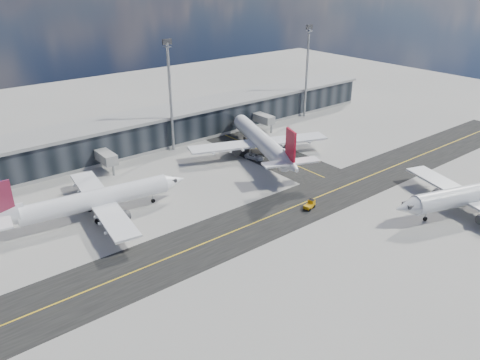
{
  "coord_description": "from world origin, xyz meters",
  "views": [
    {
      "loc": [
        -59.55,
        -55.69,
        44.99
      ],
      "look_at": [
        -5.15,
        12.74,
        5.0
      ],
      "focal_mm": 35.0,
      "sensor_mm": 36.0,
      "label": 1
    }
  ],
  "objects_px": {
    "airliner_af": "(93,200)",
    "service_van": "(254,157)",
    "airliner_near": "(478,193)",
    "baggage_tug": "(310,204)",
    "airliner_redtail": "(262,141)"
  },
  "relations": [
    {
      "from": "airliner_near",
      "to": "airliner_af",
      "type": "bearing_deg",
      "value": 71.48
    },
    {
      "from": "airliner_near",
      "to": "baggage_tug",
      "type": "relative_size",
      "value": 12.7
    },
    {
      "from": "baggage_tug",
      "to": "airliner_af",
      "type": "bearing_deg",
      "value": -137.81
    },
    {
      "from": "airliner_near",
      "to": "baggage_tug",
      "type": "xyz_separation_m",
      "value": [
        -25.4,
        21.35,
        -2.97
      ]
    },
    {
      "from": "airliner_af",
      "to": "airliner_redtail",
      "type": "distance_m",
      "value": 46.74
    },
    {
      "from": "airliner_af",
      "to": "service_van",
      "type": "bearing_deg",
      "value": 102.33
    },
    {
      "from": "airliner_af",
      "to": "service_van",
      "type": "relative_size",
      "value": 7.46
    },
    {
      "from": "airliner_af",
      "to": "airliner_redtail",
      "type": "relative_size",
      "value": 0.91
    },
    {
      "from": "airliner_redtail",
      "to": "baggage_tug",
      "type": "height_order",
      "value": "airliner_redtail"
    },
    {
      "from": "baggage_tug",
      "to": "airliner_redtail",
      "type": "bearing_deg",
      "value": 144.42
    },
    {
      "from": "airliner_redtail",
      "to": "airliner_near",
      "type": "bearing_deg",
      "value": -53.06
    },
    {
      "from": "airliner_af",
      "to": "airliner_redtail",
      "type": "bearing_deg",
      "value": 102.21
    },
    {
      "from": "baggage_tug",
      "to": "airliner_near",
      "type": "bearing_deg",
      "value": 35.68
    },
    {
      "from": "airliner_redtail",
      "to": "baggage_tug",
      "type": "distance_m",
      "value": 29.86
    },
    {
      "from": "airliner_af",
      "to": "service_van",
      "type": "distance_m",
      "value": 44.42
    }
  ]
}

